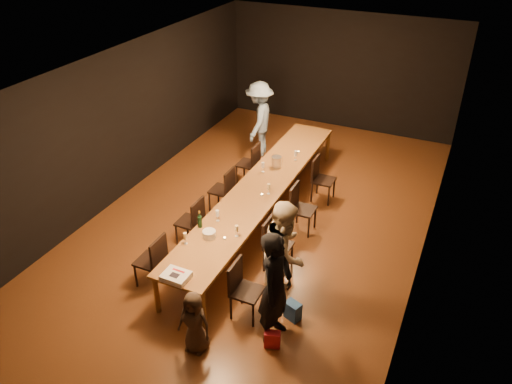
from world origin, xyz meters
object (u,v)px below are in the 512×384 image
at_px(plate_stack, 209,234).
at_px(chair_right_0, 247,291).
at_px(table, 261,188).
at_px(chair_left_0, 150,260).
at_px(chair_right_3, 324,180).
at_px(man_blue, 259,119).
at_px(champagne_bottle, 200,219).
at_px(ice_bucket, 277,162).
at_px(birthday_cake, 176,276).
at_px(chair_left_2, 221,189).
at_px(chair_right_2, 303,209).
at_px(woman_tan, 285,251).
at_px(child, 194,322).
at_px(chair_left_3, 248,163).
at_px(woman_birthday, 276,288).
at_px(chair_left_1, 190,221).
at_px(chair_right_1, 278,245).

bearing_deg(plate_stack, chair_right_0, -32.14).
bearing_deg(table, chair_left_0, -109.50).
bearing_deg(plate_stack, chair_right_3, 72.56).
bearing_deg(man_blue, champagne_bottle, 1.82).
height_order(man_blue, ice_bucket, man_blue).
bearing_deg(birthday_cake, chair_left_2, 106.52).
bearing_deg(chair_right_2, champagne_bottle, -37.01).
bearing_deg(plate_stack, champagne_bottle, 145.83).
bearing_deg(woman_tan, chair_left_0, 102.57).
distance_m(chair_right_2, birthday_cake, 3.02).
bearing_deg(table, child, -81.62).
height_order(chair_right_3, man_blue, man_blue).
height_order(chair_left_3, ice_bucket, ice_bucket).
bearing_deg(chair_left_0, woman_birthday, -94.94).
xyz_separation_m(chair_left_1, ice_bucket, (0.81, 2.03, 0.39)).
bearing_deg(table, champagne_bottle, -102.89).
bearing_deg(birthday_cake, woman_birthday, 11.76).
bearing_deg(table, birthday_cake, -90.78).
bearing_deg(chair_right_0, chair_left_1, -125.22).
relative_size(chair_right_0, man_blue, 0.52).
xyz_separation_m(chair_right_0, chair_left_3, (-1.70, 3.60, 0.00)).
bearing_deg(chair_right_1, chair_right_0, -0.00).
relative_size(chair_right_1, chair_right_3, 1.00).
xyz_separation_m(chair_left_3, birthday_cake, (0.81, -4.07, 0.33)).
relative_size(chair_right_2, birthday_cake, 2.43).
bearing_deg(chair_left_2, chair_left_1, -180.00).
relative_size(birthday_cake, plate_stack, 1.79).
xyz_separation_m(chair_left_0, woman_birthday, (2.22, -0.19, 0.41)).
bearing_deg(chair_left_1, chair_right_3, -35.31).
relative_size(chair_left_2, champagne_bottle, 3.01).
distance_m(woman_birthday, champagne_bottle, 2.00).
bearing_deg(chair_right_2, chair_left_0, -35.31).
bearing_deg(chair_left_0, birthday_cake, -119.97).
distance_m(chair_left_0, champagne_bottle, 1.02).
bearing_deg(chair_left_1, ice_bucket, -21.86).
bearing_deg(woman_birthday, birthday_cake, 101.92).
bearing_deg(chair_left_3, chair_left_1, -180.00).
bearing_deg(child, woman_tan, 63.43).
xyz_separation_m(chair_left_1, man_blue, (-0.35, 3.77, 0.43)).
height_order(chair_left_0, ice_bucket, ice_bucket).
distance_m(chair_right_1, woman_birthday, 1.54).
height_order(champagne_bottle, ice_bucket, champagne_bottle).
height_order(chair_left_1, woman_tan, woman_tan).
xyz_separation_m(table, child, (0.48, -3.27, -0.21)).
distance_m(table, chair_left_3, 1.49).
distance_m(chair_right_0, woman_birthday, 0.69).
xyz_separation_m(champagne_bottle, ice_bucket, (0.33, 2.45, -0.04)).
relative_size(woman_birthday, birthday_cake, 4.58).
relative_size(chair_right_0, chair_right_2, 1.00).
relative_size(chair_left_0, plate_stack, 4.35).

